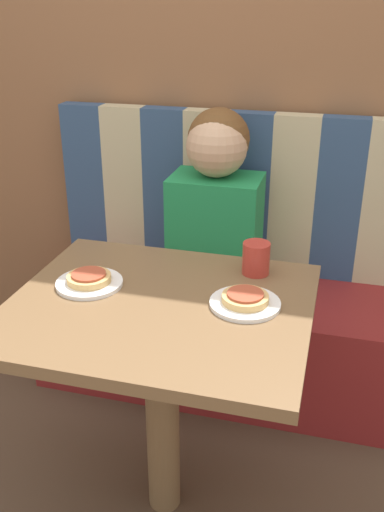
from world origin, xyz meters
name	(u,v)px	position (x,y,z in m)	size (l,w,h in m)	color
ground_plane	(165,500)	(0.00, 0.00, 0.00)	(12.00, 12.00, 0.00)	#4C3828
wall_back	(236,48)	(0.00, 0.97, 1.30)	(7.00, 0.05, 2.60)	brown
booth_seat	(213,333)	(0.00, 0.67, 0.22)	(1.39, 0.49, 0.44)	maroon
booth_backrest	(227,192)	(0.00, 0.88, 0.76)	(1.39, 0.08, 0.64)	navy
dining_table	(160,338)	(0.00, 0.00, 0.62)	(0.81, 0.70, 0.73)	brown
person	(216,199)	(0.00, 0.68, 0.80)	(0.33, 0.25, 0.68)	#1E8447
plate_left	(89,283)	(-0.22, 0.05, 0.74)	(0.19, 0.19, 0.01)	white
plate_right	(245,303)	(0.22, 0.05, 0.74)	(0.19, 0.19, 0.01)	white
pizza_left	(89,278)	(-0.22, 0.05, 0.75)	(0.13, 0.13, 0.03)	tan
pizza_right	(245,298)	(0.22, 0.05, 0.75)	(0.13, 0.13, 0.03)	tan
drinking_cup	(256,258)	(0.22, 0.25, 0.78)	(0.08, 0.08, 0.10)	#B23328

